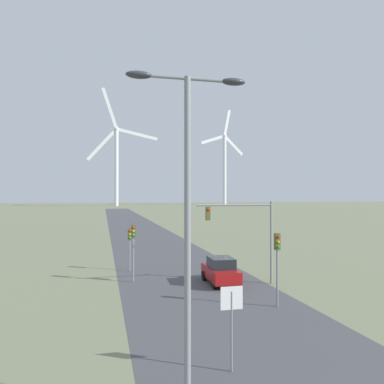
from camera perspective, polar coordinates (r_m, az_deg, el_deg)
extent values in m
cube|color=#47474C|center=(53.74, -6.93, -7.01)|extent=(10.00, 240.00, 0.01)
cylinder|color=gray|center=(10.23, -0.69, -8.58)|extent=(0.18, 0.18, 9.33)
cylinder|color=gray|center=(10.61, -0.69, 16.92)|extent=(2.63, 0.10, 0.10)
ellipsoid|color=#333338|center=(10.42, -8.11, 17.26)|extent=(0.70, 0.32, 0.20)
ellipsoid|color=#333338|center=(10.96, 6.32, 16.35)|extent=(0.70, 0.32, 0.20)
cylinder|color=gray|center=(13.87, 6.06, -20.37)|extent=(0.07, 0.07, 2.77)
cube|color=white|center=(13.50, 6.07, -15.77)|extent=(0.81, 0.01, 0.81)
cube|color=red|center=(13.52, 6.05, -15.75)|extent=(0.76, 0.02, 0.76)
cylinder|color=gray|center=(26.89, -8.94, -9.22)|extent=(0.11, 0.11, 4.04)
cube|color=#4C511E|center=(26.70, -8.93, -5.88)|extent=(0.28, 0.24, 0.90)
sphere|color=red|center=(26.54, -8.91, -5.33)|extent=(0.16, 0.16, 0.16)
sphere|color=gold|center=(26.56, -8.91, -5.91)|extent=(0.16, 0.16, 0.16)
sphere|color=green|center=(26.59, -8.91, -6.49)|extent=(0.16, 0.16, 0.16)
cylinder|color=gray|center=(21.41, 12.86, -11.52)|extent=(0.11, 0.11, 4.01)
cube|color=#4C511E|center=(21.16, 12.85, -7.38)|extent=(0.28, 0.24, 0.90)
sphere|color=red|center=(21.01, 13.02, -6.69)|extent=(0.16, 0.16, 0.16)
sphere|color=gold|center=(21.04, 13.02, -7.42)|extent=(0.16, 0.16, 0.16)
sphere|color=green|center=(21.08, 13.02, -8.15)|extent=(0.16, 0.16, 0.16)
cylinder|color=gray|center=(30.98, -9.48, -8.65)|extent=(0.11, 0.11, 3.40)
cube|color=#4C511E|center=(30.83, -9.48, -6.35)|extent=(0.28, 0.24, 0.90)
sphere|color=red|center=(30.67, -9.46, -5.87)|extent=(0.16, 0.16, 0.16)
sphere|color=gold|center=(30.69, -9.46, -6.38)|extent=(0.16, 0.16, 0.16)
sphere|color=green|center=(30.72, -9.46, -6.88)|extent=(0.16, 0.16, 0.16)
cylinder|color=gray|center=(26.64, 11.98, -7.51)|extent=(0.14, 0.14, 5.68)
cylinder|color=gray|center=(25.42, 6.51, -2.00)|extent=(5.35, 0.12, 0.12)
cube|color=#4C511E|center=(24.86, 2.45, -3.30)|extent=(0.28, 0.24, 0.90)
sphere|color=red|center=(24.72, 2.53, -2.69)|extent=(0.18, 0.18, 0.18)
cube|color=maroon|center=(26.44, 4.35, -12.22)|extent=(1.94, 4.16, 0.80)
cube|color=#1E2328|center=(26.15, 4.45, -10.67)|extent=(1.63, 2.15, 0.70)
cylinder|color=black|center=(27.48, 1.83, -12.62)|extent=(0.22, 0.66, 0.66)
cylinder|color=black|center=(27.95, 5.19, -12.41)|extent=(0.22, 0.66, 0.66)
cylinder|color=black|center=(25.10, 3.40, -13.79)|extent=(0.22, 0.66, 0.66)
cylinder|color=black|center=(25.61, 7.05, -13.51)|extent=(0.22, 0.66, 0.66)
cylinder|color=silver|center=(216.33, -11.44, 3.69)|extent=(2.20, 2.20, 43.68)
sphere|color=silver|center=(219.01, -11.43, 9.39)|extent=(2.60, 2.60, 2.60)
cube|color=silver|center=(220.23, -8.27, 8.69)|extent=(23.21, 2.25, 6.38)
cube|color=silver|center=(220.92, -12.46, 12.40)|extent=(9.16, 1.19, 22.70)
cube|color=silver|center=(216.88, -13.59, 7.03)|extent=(16.78, 1.76, 18.69)
cylinder|color=silver|center=(238.10, 4.99, 3.30)|extent=(2.20, 2.20, 43.71)
sphere|color=silver|center=(240.53, 4.98, 8.50)|extent=(2.60, 2.60, 2.60)
cube|color=silver|center=(242.79, 6.38, 7.02)|extent=(13.35, 2.64, 12.26)
cube|color=silver|center=(242.86, 5.36, 10.49)|extent=(5.11, 1.31, 16.43)
cube|color=silver|center=(236.38, 3.16, 7.98)|extent=(16.02, 3.07, 6.85)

